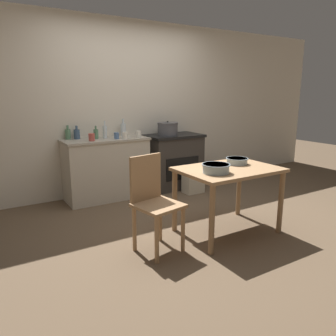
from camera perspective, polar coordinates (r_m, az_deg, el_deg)
name	(u,v)px	position (r m, az deg, el deg)	size (l,w,h in m)	color
ground_plane	(185,220)	(4.01, 2.97, -9.01)	(14.00, 14.00, 0.00)	brown
wall_back	(127,108)	(5.10, -7.13, 10.39)	(8.00, 0.07, 2.55)	beige
counter_cabinet	(106,169)	(4.77, -10.69, -0.11)	(1.19, 0.54, 0.87)	beige
stove	(173,161)	(5.25, 0.92, 1.24)	(0.88, 0.58, 0.85)	#38332D
work_table	(228,177)	(3.55, 10.46, -1.63)	(1.04, 0.74, 0.72)	#A87F56
chair	(153,200)	(3.14, -2.55, -5.62)	(0.47, 0.47, 0.92)	#A87F56
flour_sack	(193,180)	(5.01, 4.41, -2.10)	(0.30, 0.21, 0.39)	beige
stock_pot	(168,129)	(5.07, -0.07, 6.83)	(0.32, 0.32, 0.22)	#4C4C51
mixing_bowl_large	(237,161)	(3.73, 11.92, 1.27)	(0.25, 0.25, 0.07)	#93A8B2
mixing_bowl_small	(216,168)	(3.28, 8.35, 0.00)	(0.28, 0.28, 0.09)	#93A8B2
bottle_far_left	(77,134)	(4.71, -15.60, 5.74)	(0.08, 0.08, 0.19)	#3D5675
bottle_left	(68,134)	(4.72, -17.04, 5.70)	(0.08, 0.08, 0.19)	#517F5B
bottle_mid_left	(105,132)	(4.70, -10.93, 6.24)	(0.06, 0.06, 0.24)	silver
bottle_center_left	(96,134)	(4.67, -12.44, 5.83)	(0.06, 0.06, 0.18)	#517F5B
bottle_center	(123,129)	(4.94, -7.79, 6.72)	(0.08, 0.08, 0.25)	silver
cup_center_right	(92,137)	(4.48, -13.15, 5.25)	(0.08, 0.08, 0.10)	#B74C42
cup_mid_right	(117,136)	(4.61, -8.95, 5.58)	(0.07, 0.07, 0.09)	#4C6B99
cup_right	(125,135)	(4.61, -7.52, 5.65)	(0.07, 0.07, 0.09)	silver
cup_far_right	(139,134)	(4.75, -5.14, 5.92)	(0.08, 0.08, 0.09)	silver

